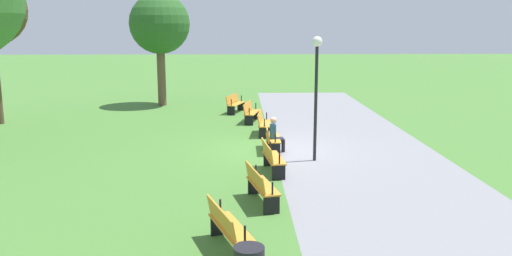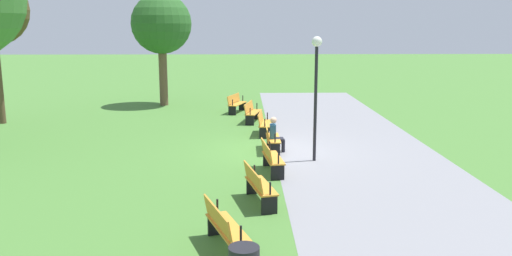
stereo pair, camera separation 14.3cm
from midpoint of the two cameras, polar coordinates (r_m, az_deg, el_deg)
name	(u,v)px [view 1 (the left image)]	position (r m, az deg, el deg)	size (l,w,h in m)	color
ground_plane	(273,151)	(17.66, 1.67, -2.53)	(120.00, 120.00, 0.00)	#477A33
path_paving	(353,150)	(18.04, 10.52, -2.42)	(30.73, 5.53, 0.01)	gray
bench_0	(235,103)	(25.30, -2.53, 2.76)	(1.68, 0.97, 0.89)	orange
bench_1	(251,112)	(22.76, -0.77, 1.81)	(1.68, 0.81, 0.89)	orange
bench_2	(263,123)	(20.17, 0.61, 0.57)	(1.66, 0.65, 0.89)	orange
bench_3	(271,137)	(17.56, 1.46, -1.06)	(1.62, 0.47, 0.89)	orange
bench_4	(272,157)	(14.95, 1.48, -3.26)	(1.66, 0.65, 0.89)	orange
bench_5	(260,185)	(12.39, 0.14, -6.36)	(1.68, 0.81, 0.89)	orange
bench_6	(227,227)	(9.96, -3.61, -10.89)	(1.68, 0.97, 0.89)	orange
person_seated	(276,133)	(17.40, 1.95, -0.60)	(0.32, 0.52, 1.20)	navy
tree_2	(160,25)	(27.89, -10.79, 11.21)	(3.16, 3.16, 5.90)	brown
lamp_post	(316,75)	(16.02, 6.46, 5.87)	(0.32, 0.32, 3.91)	black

